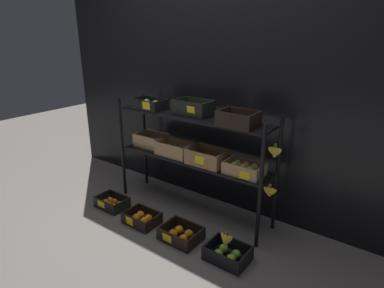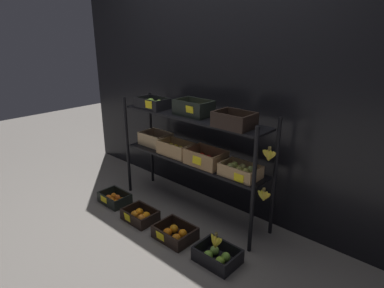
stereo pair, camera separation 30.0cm
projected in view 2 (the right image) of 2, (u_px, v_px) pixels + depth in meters
name	position (u px, v px, depth m)	size (l,w,h in m)	color
ground_plane	(192.00, 209.00, 3.23)	(10.00, 10.00, 0.00)	#605B56
storefront_wall	(217.00, 100.00, 3.14)	(3.95, 0.12, 2.08)	black
display_rack	(194.00, 140.00, 2.96)	(1.67, 0.36, 1.09)	black
crate_ground_tangerine	(115.00, 199.00, 3.33)	(0.31, 0.22, 0.11)	black
crate_ground_orange	(140.00, 216.00, 3.03)	(0.31, 0.24, 0.10)	black
crate_ground_center_orange	(175.00, 234.00, 2.76)	(0.33, 0.27, 0.11)	black
crate_ground_apple_green	(217.00, 256.00, 2.48)	(0.32, 0.25, 0.11)	black
banana_bunch_loose	(216.00, 241.00, 2.45)	(0.13, 0.04, 0.13)	brown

